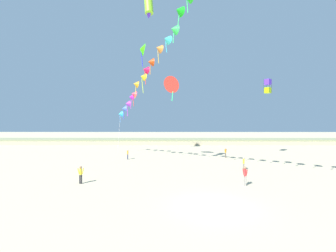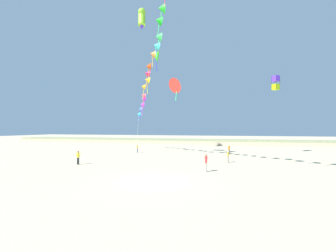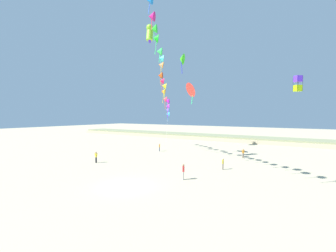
{
  "view_description": "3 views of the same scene",
  "coord_description": "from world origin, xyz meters",
  "px_view_note": "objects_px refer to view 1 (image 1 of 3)",
  "views": [
    {
      "loc": [
        -3.08,
        -15.31,
        5.77
      ],
      "look_at": [
        -3.22,
        9.49,
        5.38
      ],
      "focal_mm": 24.0,
      "sensor_mm": 36.0,
      "label": 1
    },
    {
      "loc": [
        5.91,
        -17.59,
        4.33
      ],
      "look_at": [
        -1.22,
        9.28,
        4.64
      ],
      "focal_mm": 24.0,
      "sensor_mm": 36.0,
      "label": 2
    },
    {
      "loc": [
        15.73,
        -16.5,
        7.2
      ],
      "look_at": [
        -3.23,
        12.9,
        5.46
      ],
      "focal_mm": 24.0,
      "sensor_mm": 36.0,
      "label": 3
    }
  ],
  "objects_px": {
    "person_mid_center": "(128,154)",
    "person_far_left": "(244,163)",
    "person_near_right": "(245,175)",
    "large_kite_low_lead": "(142,50)",
    "person_near_left": "(81,174)",
    "large_kite_outer_drift": "(149,5)",
    "person_far_right": "(225,152)",
    "large_kite_high_solo": "(173,84)",
    "large_kite_mid_trail": "(268,86)"
  },
  "relations": [
    {
      "from": "person_near_right",
      "to": "person_far_right",
      "type": "relative_size",
      "value": 1.12
    },
    {
      "from": "person_far_left",
      "to": "person_mid_center",
      "type": "bearing_deg",
      "value": 153.73
    },
    {
      "from": "person_near_left",
      "to": "person_far_left",
      "type": "relative_size",
      "value": 1.1
    },
    {
      "from": "person_mid_center",
      "to": "person_far_left",
      "type": "relative_size",
      "value": 1.03
    },
    {
      "from": "large_kite_low_lead",
      "to": "large_kite_mid_trail",
      "type": "xyz_separation_m",
      "value": [
        21.78,
        -2.7,
        -7.13
      ]
    },
    {
      "from": "person_near_left",
      "to": "large_kite_low_lead",
      "type": "distance_m",
      "value": 27.27
    },
    {
      "from": "person_near_left",
      "to": "person_far_left",
      "type": "distance_m",
      "value": 18.5
    },
    {
      "from": "person_far_right",
      "to": "large_kite_mid_trail",
      "type": "height_order",
      "value": "large_kite_mid_trail"
    },
    {
      "from": "person_near_left",
      "to": "person_mid_center",
      "type": "relative_size",
      "value": 1.06
    },
    {
      "from": "person_near_right",
      "to": "person_mid_center",
      "type": "distance_m",
      "value": 19.78
    },
    {
      "from": "person_mid_center",
      "to": "large_kite_outer_drift",
      "type": "height_order",
      "value": "large_kite_outer_drift"
    },
    {
      "from": "large_kite_low_lead",
      "to": "large_kite_high_solo",
      "type": "xyz_separation_m",
      "value": [
        5.52,
        -5.83,
        -7.26
      ]
    },
    {
      "from": "person_near_left",
      "to": "large_kite_outer_drift",
      "type": "height_order",
      "value": "large_kite_outer_drift"
    },
    {
      "from": "large_kite_mid_trail",
      "to": "large_kite_high_solo",
      "type": "distance_m",
      "value": 16.56
    },
    {
      "from": "person_far_left",
      "to": "large_kite_low_lead",
      "type": "distance_m",
      "value": 26.84
    },
    {
      "from": "person_near_left",
      "to": "large_kite_outer_drift",
      "type": "bearing_deg",
      "value": 43.41
    },
    {
      "from": "large_kite_low_lead",
      "to": "person_far_right",
      "type": "bearing_deg",
      "value": -16.82
    },
    {
      "from": "person_near_left",
      "to": "person_near_right",
      "type": "xyz_separation_m",
      "value": [
        15.26,
        -0.58,
        0.05
      ]
    },
    {
      "from": "large_kite_low_lead",
      "to": "person_mid_center",
      "type": "bearing_deg",
      "value": -103.92
    },
    {
      "from": "large_kite_low_lead",
      "to": "large_kite_high_solo",
      "type": "height_order",
      "value": "large_kite_low_lead"
    },
    {
      "from": "large_kite_mid_trail",
      "to": "person_far_left",
      "type": "bearing_deg",
      "value": -124.8
    },
    {
      "from": "person_far_left",
      "to": "large_kite_high_solo",
      "type": "distance_m",
      "value": 16.02
    },
    {
      "from": "person_far_right",
      "to": "large_kite_mid_trail",
      "type": "distance_m",
      "value": 13.48
    },
    {
      "from": "large_kite_high_solo",
      "to": "large_kite_outer_drift",
      "type": "height_order",
      "value": "large_kite_outer_drift"
    },
    {
      "from": "large_kite_mid_trail",
      "to": "large_kite_high_solo",
      "type": "relative_size",
      "value": 0.57
    },
    {
      "from": "person_near_right",
      "to": "large_kite_high_solo",
      "type": "relative_size",
      "value": 0.42
    },
    {
      "from": "large_kite_high_solo",
      "to": "large_kite_outer_drift",
      "type": "distance_m",
      "value": 12.03
    },
    {
      "from": "person_mid_center",
      "to": "person_far_left",
      "type": "height_order",
      "value": "person_mid_center"
    },
    {
      "from": "person_near_right",
      "to": "large_kite_low_lead",
      "type": "distance_m",
      "value": 29.93
    },
    {
      "from": "person_far_left",
      "to": "large_kite_low_lead",
      "type": "relative_size",
      "value": 0.35
    },
    {
      "from": "person_mid_center",
      "to": "large_kite_low_lead",
      "type": "relative_size",
      "value": 0.36
    },
    {
      "from": "large_kite_mid_trail",
      "to": "large_kite_low_lead",
      "type": "bearing_deg",
      "value": 172.93
    },
    {
      "from": "person_near_left",
      "to": "person_mid_center",
      "type": "xyz_separation_m",
      "value": [
        1.84,
        13.95,
        -0.06
      ]
    },
    {
      "from": "large_kite_outer_drift",
      "to": "person_far_right",
      "type": "bearing_deg",
      "value": 41.15
    },
    {
      "from": "large_kite_outer_drift",
      "to": "person_far_left",
      "type": "bearing_deg",
      "value": 3.31
    },
    {
      "from": "large_kite_low_lead",
      "to": "large_kite_mid_trail",
      "type": "height_order",
      "value": "large_kite_low_lead"
    },
    {
      "from": "person_mid_center",
      "to": "person_far_right",
      "type": "relative_size",
      "value": 1.0
    },
    {
      "from": "person_far_left",
      "to": "person_far_right",
      "type": "relative_size",
      "value": 0.96
    },
    {
      "from": "person_near_left",
      "to": "large_kite_mid_trail",
      "type": "height_order",
      "value": "large_kite_mid_trail"
    },
    {
      "from": "person_near_left",
      "to": "large_kite_outer_drift",
      "type": "relative_size",
      "value": 0.56
    },
    {
      "from": "person_far_right",
      "to": "person_far_left",
      "type": "bearing_deg",
      "value": -91.08
    },
    {
      "from": "person_mid_center",
      "to": "large_kite_outer_drift",
      "type": "distance_m",
      "value": 20.91
    },
    {
      "from": "person_near_left",
      "to": "large_kite_mid_trail",
      "type": "distance_m",
      "value": 32.49
    },
    {
      "from": "person_far_left",
      "to": "large_kite_mid_trail",
      "type": "bearing_deg",
      "value": 55.2
    },
    {
      "from": "person_mid_center",
      "to": "large_kite_high_solo",
      "type": "bearing_deg",
      "value": 2.54
    },
    {
      "from": "large_kite_outer_drift",
      "to": "large_kite_mid_trail",
      "type": "bearing_deg",
      "value": 31.53
    },
    {
      "from": "person_far_right",
      "to": "large_kite_outer_drift",
      "type": "bearing_deg",
      "value": -138.85
    },
    {
      "from": "large_kite_mid_trail",
      "to": "person_near_left",
      "type": "bearing_deg",
      "value": -145.32
    },
    {
      "from": "large_kite_high_solo",
      "to": "person_near_right",
      "type": "bearing_deg",
      "value": -66.74
    },
    {
      "from": "large_kite_low_lead",
      "to": "large_kite_mid_trail",
      "type": "relative_size",
      "value": 1.83
    }
  ]
}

